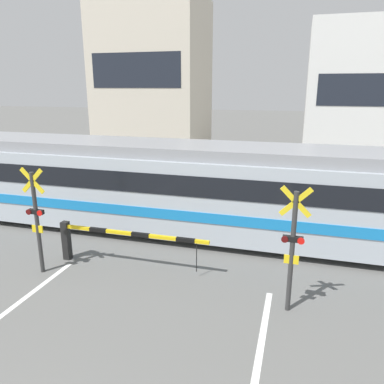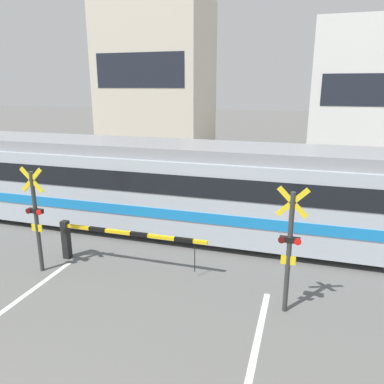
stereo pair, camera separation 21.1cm
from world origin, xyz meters
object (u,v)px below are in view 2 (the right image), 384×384
object	(u,v)px
crossing_signal_right	(289,245)
crossing_signal_left	(36,216)
crossing_barrier_far	(262,193)
pedestrian	(254,170)
commuter_train	(222,189)
crossing_barrier_near	(101,237)

from	to	relation	value
crossing_signal_right	crossing_signal_left	bearing A→B (deg)	180.00
crossing_barrier_far	crossing_signal_left	distance (m)	8.62
crossing_signal_left	crossing_signal_right	world-z (taller)	same
crossing_signal_right	pedestrian	xyz separation A→B (m)	(-2.14, 10.00, -0.60)
crossing_signal_left	crossing_signal_right	distance (m)	6.58
commuter_train	crossing_barrier_far	bearing A→B (deg)	71.37
crossing_barrier_near	crossing_signal_right	size ratio (longest dim) A/B	1.50
commuter_train	crossing_signal_left	world-z (taller)	commuter_train
crossing_barrier_near	crossing_signal_left	world-z (taller)	crossing_signal_left
commuter_train	crossing_barrier_far	distance (m)	3.24
crossing_signal_left	pedestrian	world-z (taller)	crossing_signal_left
crossing_barrier_near	crossing_signal_left	size ratio (longest dim) A/B	1.50
commuter_train	crossing_barrier_near	size ratio (longest dim) A/B	4.79
crossing_signal_right	commuter_train	bearing A→B (deg)	121.64
crossing_barrier_near	pedestrian	xyz separation A→B (m)	(3.06, 9.10, 0.20)
commuter_train	pedestrian	world-z (taller)	commuter_train
crossing_barrier_near	pedestrian	size ratio (longest dim) A/B	2.51
commuter_train	crossing_signal_left	bearing A→B (deg)	-137.38
crossing_barrier_far	crossing_signal_right	world-z (taller)	crossing_signal_right
commuter_train	crossing_barrier_far	xyz separation A→B (m)	(1.00, 2.96, -0.85)
crossing_barrier_near	pedestrian	distance (m)	9.61
crossing_barrier_near	crossing_signal_right	xyz separation A→B (m)	(5.20, -0.90, 0.80)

